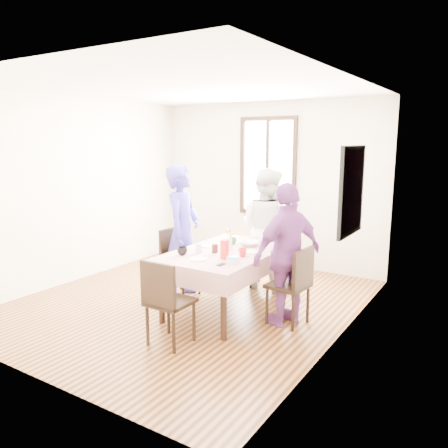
{
  "coord_description": "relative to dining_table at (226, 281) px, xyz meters",
  "views": [
    {
      "loc": [
        3.36,
        -4.44,
        2.09
      ],
      "look_at": [
        0.57,
        -0.03,
        1.1
      ],
      "focal_mm": 35.81,
      "sensor_mm": 36.0,
      "label": 1
    }
  ],
  "objects": [
    {
      "name": "smartphone",
      "position": [
        0.28,
        -0.56,
        0.39
      ],
      "size": [
        0.06,
        0.12,
        0.01
      ],
      "primitive_type": "cube",
      "color": "black",
      "rests_on": "tablecloth"
    },
    {
      "name": "plate_left",
      "position": [
        -0.3,
        0.07,
        0.39
      ],
      "size": [
        0.2,
        0.2,
        0.01
      ],
      "primitive_type": "cylinder",
      "color": "white",
      "rests_on": "tablecloth"
    },
    {
      "name": "butter_lid",
      "position": [
        0.36,
        -0.45,
        0.46
      ],
      "size": [
        0.12,
        0.12,
        0.01
      ],
      "primitive_type": "cylinder",
      "color": "blue",
      "rests_on": "butter_tub"
    },
    {
      "name": "window_frame",
      "position": [
        -0.57,
        2.21,
        1.27
      ],
      "size": [
        1.02,
        0.06,
        1.62
      ],
      "primitive_type": "cube",
      "color": "black",
      "rests_on": "back_wall"
    },
    {
      "name": "mug_flag",
      "position": [
        0.31,
        -0.13,
        0.43
      ],
      "size": [
        0.14,
        0.14,
        0.09
      ],
      "primitive_type": "imported",
      "rotation": [
        0.0,
        0.0,
        0.91
      ],
      "color": "red",
      "rests_on": "tablecloth"
    },
    {
      "name": "flower_vase",
      "position": [
        -0.0,
        0.08,
        0.46
      ],
      "size": [
        0.07,
        0.07,
        0.14
      ],
      "primitive_type": "cylinder",
      "color": "silver",
      "rests_on": "tablecloth"
    },
    {
      "name": "back_wall",
      "position": [
        -0.57,
        2.23,
        0.98
      ],
      "size": [
        4.0,
        0.0,
        4.0
      ],
      "primitive_type": "plane",
      "rotation": [
        1.57,
        0.0,
        0.0
      ],
      "color": "beige",
      "rests_on": "ground"
    },
    {
      "name": "chair_left",
      "position": [
        -0.8,
        0.15,
        0.08
      ],
      "size": [
        0.45,
        0.45,
        0.91
      ],
      "primitive_type": "cube",
      "rotation": [
        0.0,
        0.0,
        -1.64
      ],
      "color": "black",
      "rests_on": "ground"
    },
    {
      "name": "chair_right",
      "position": [
        0.8,
        0.05,
        0.08
      ],
      "size": [
        0.46,
        0.46,
        0.91
      ],
      "primitive_type": "cube",
      "rotation": [
        0.0,
        0.0,
        1.46
      ],
      "color": "black",
      "rests_on": "ground"
    },
    {
      "name": "plate_near",
      "position": [
        -0.05,
        -0.51,
        0.39
      ],
      "size": [
        0.2,
        0.2,
        0.01
      ],
      "primitive_type": "cylinder",
      "color": "white",
      "rests_on": "tablecloth"
    },
    {
      "name": "butter_tub",
      "position": [
        0.36,
        -0.45,
        0.42
      ],
      "size": [
        0.13,
        0.13,
        0.07
      ],
      "primitive_type": "cylinder",
      "color": "white",
      "rests_on": "tablecloth"
    },
    {
      "name": "ground",
      "position": [
        -0.57,
        -0.02,
        -0.38
      ],
      "size": [
        4.5,
        4.5,
        0.0
      ],
      "primitive_type": "plane",
      "color": "#321908",
      "rests_on": "ground"
    },
    {
      "name": "mug_black",
      "position": [
        -0.33,
        -0.45,
        0.43
      ],
      "size": [
        0.15,
        0.15,
        0.09
      ],
      "primitive_type": "imported",
      "rotation": [
        0.0,
        0.0,
        0.35
      ],
      "color": "black",
      "rests_on": "tablecloth"
    },
    {
      "name": "serving_bowl",
      "position": [
        0.11,
        0.37,
        0.42
      ],
      "size": [
        0.27,
        0.27,
        0.06
      ],
      "primitive_type": "imported",
      "rotation": [
        0.0,
        0.0,
        0.12
      ],
      "color": "white",
      "rests_on": "tablecloth"
    },
    {
      "name": "chair_near",
      "position": [
        0.0,
        -1.08,
        0.08
      ],
      "size": [
        0.42,
        0.42,
        0.91
      ],
      "primitive_type": "cube",
      "rotation": [
        0.0,
        0.0,
        0.01
      ],
      "color": "black",
      "rests_on": "ground"
    },
    {
      "name": "person_right",
      "position": [
        0.78,
        0.05,
        0.44
      ],
      "size": [
        0.74,
        1.03,
        1.63
      ],
      "primitive_type": "imported",
      "rotation": [
        0.0,
        0.0,
        -1.97
      ],
      "color": "#753880",
      "rests_on": "ground"
    },
    {
      "name": "plate_far",
      "position": [
        -0.01,
        0.59,
        0.39
      ],
      "size": [
        0.2,
        0.2,
        0.01
      ],
      "primitive_type": "cylinder",
      "color": "white",
      "rests_on": "tablecloth"
    },
    {
      "name": "art_poster",
      "position": [
        1.41,
        0.28,
        1.18
      ],
      "size": [
        0.04,
        0.76,
        0.96
      ],
      "primitive_type": "cube",
      "color": "red",
      "rests_on": "right_wall"
    },
    {
      "name": "person_far",
      "position": [
        0.0,
        1.06,
        0.48
      ],
      "size": [
        0.92,
        0.77,
        1.7
      ],
      "primitive_type": "imported",
      "rotation": [
        0.0,
        0.0,
        2.98
      ],
      "color": "silver",
      "rests_on": "ground"
    },
    {
      "name": "person_left",
      "position": [
        -0.78,
        0.15,
        0.51
      ],
      "size": [
        0.57,
        0.73,
        1.77
      ],
      "primitive_type": "imported",
      "rotation": [
        0.0,
        0.0,
        1.82
      ],
      "color": "#3A3198",
      "rests_on": "ground"
    },
    {
      "name": "mug_green",
      "position": [
        -0.12,
        0.34,
        0.43
      ],
      "size": [
        0.14,
        0.14,
        0.08
      ],
      "primitive_type": "imported",
      "rotation": [
        0.0,
        0.0,
        -0.42
      ],
      "color": "#0C7226",
      "rests_on": "tablecloth"
    },
    {
      "name": "chair_far",
      "position": [
        0.0,
        1.08,
        0.08
      ],
      "size": [
        0.47,
        0.47,
        0.91
      ],
      "primitive_type": "cube",
      "rotation": [
        0.0,
        0.0,
        3.27
      ],
      "color": "black",
      "rests_on": "ground"
    },
    {
      "name": "juice_carton",
      "position": [
        0.19,
        -0.33,
        0.5
      ],
      "size": [
        0.07,
        0.07,
        0.22
      ],
      "primitive_type": "cube",
      "color": "red",
      "rests_on": "tablecloth"
    },
    {
      "name": "jam_jar",
      "position": [
        -0.06,
        -0.15,
        0.44
      ],
      "size": [
        0.07,
        0.07,
        0.1
      ],
      "primitive_type": "cylinder",
      "color": "black",
      "rests_on": "tablecloth"
    },
    {
      "name": "flower_bunch",
      "position": [
        -0.0,
        0.08,
        0.58
      ],
      "size": [
        0.09,
        0.09,
        0.1
      ],
      "primitive_type": null,
      "color": "yellow",
      "rests_on": "flower_vase"
    },
    {
      "name": "window_pane",
      "position": [
        -0.57,
        2.22,
        1.27
      ],
      "size": [
        0.9,
        0.02,
        1.5
      ],
      "primitive_type": "cube",
      "color": "white",
      "rests_on": "back_wall"
    },
    {
      "name": "plate_right",
      "position": [
        0.29,
        0.1,
        0.39
      ],
      "size": [
        0.2,
        0.2,
        0.01
      ],
      "primitive_type": "cylinder",
      "color": "white",
      "rests_on": "tablecloth"
    },
    {
      "name": "right_wall",
      "position": [
        1.43,
        -0.02,
        0.98
      ],
      "size": [
        0.0,
        4.5,
        4.5
      ],
      "primitive_type": "plane",
      "rotation": [
        1.57,
        0.0,
        -1.57
      ],
      "color": "beige",
      "rests_on": "ground"
    },
    {
      "name": "tablecloth",
      "position": [
        0.0,
        0.0,
        0.38
      ],
      "size": [
        1.08,
        1.69,
        0.01
      ],
      "primitive_type": "cube",
      "color": "#560008",
      "rests_on": "dining_table"
    },
    {
      "name": "dining_table",
      "position": [
        0.0,
        0.0,
        0.0
      ],
      "size": [
        0.96,
        1.57,
        0.75
      ],
      "primitive_type": "cube",
      "color": "black",
      "rests_on": "ground"
    },
    {
      "name": "drinking_glass",
      "position": [
        -0.23,
        -0.25,
        0.44
      ],
      "size": [
        0.07,
        0.07,
        0.11
      ],
      "primitive_type": "cylinder",
      "color": "silver",
      "rests_on": "tablecloth"
    }
  ]
}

